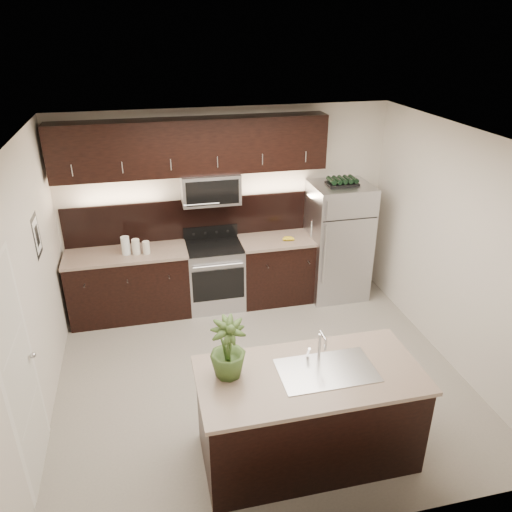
% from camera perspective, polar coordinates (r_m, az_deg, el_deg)
% --- Properties ---
extents(ground, '(4.50, 4.50, 0.00)m').
position_cam_1_polar(ground, '(5.89, 0.51, -13.48)').
color(ground, gray).
rests_on(ground, ground).
extents(room_walls, '(4.52, 4.02, 2.71)m').
position_cam_1_polar(room_walls, '(4.95, -0.57, 1.52)').
color(room_walls, beige).
rests_on(room_walls, ground).
extents(counter_run, '(3.51, 0.65, 0.94)m').
position_cam_1_polar(counter_run, '(6.97, -6.39, -2.35)').
color(counter_run, black).
rests_on(counter_run, ground).
extents(upper_fixtures, '(3.49, 0.40, 1.66)m').
position_cam_1_polar(upper_fixtures, '(6.51, -7.03, 11.38)').
color(upper_fixtures, black).
rests_on(upper_fixtures, counter_run).
extents(island, '(1.96, 0.96, 0.94)m').
position_cam_1_polar(island, '(4.75, 5.96, -17.59)').
color(island, black).
rests_on(island, ground).
extents(sink_faucet, '(0.84, 0.50, 0.28)m').
position_cam_1_polar(sink_faucet, '(4.48, 8.06, -12.61)').
color(sink_faucet, silver).
rests_on(sink_faucet, island).
extents(refrigerator, '(0.81, 0.73, 1.67)m').
position_cam_1_polar(refrigerator, '(7.21, 9.32, 1.68)').
color(refrigerator, '#B2B2B7').
rests_on(refrigerator, ground).
extents(wine_rack, '(0.41, 0.26, 0.10)m').
position_cam_1_polar(wine_rack, '(6.91, 9.83, 8.41)').
color(wine_rack, black).
rests_on(wine_rack, refrigerator).
extents(plant, '(0.34, 0.34, 0.55)m').
position_cam_1_polar(plant, '(4.24, -3.24, -10.50)').
color(plant, '#354E1F').
rests_on(plant, island).
extents(canisters, '(0.36, 0.14, 0.24)m').
position_cam_1_polar(canisters, '(6.63, -13.83, 1.08)').
color(canisters, silver).
rests_on(canisters, counter_run).
extents(french_press, '(0.12, 0.12, 0.34)m').
position_cam_1_polar(french_press, '(7.01, 6.73, 3.17)').
color(french_press, silver).
rests_on(french_press, counter_run).
extents(bananas, '(0.19, 0.16, 0.05)m').
position_cam_1_polar(bananas, '(6.89, 3.32, 2.03)').
color(bananas, gold).
rests_on(bananas, counter_run).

